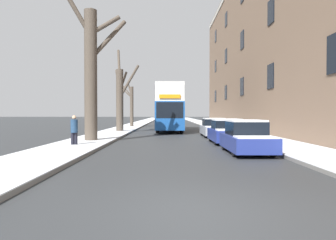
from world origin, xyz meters
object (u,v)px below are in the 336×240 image
object	(u,v)px
double_decker_bus	(169,106)
parked_car_1	(226,132)
bare_tree_left_0	(91,67)
pedestrian_left_sidewalk	(74,130)
bare_tree_left_2	(130,103)
bare_tree_left_1	(120,96)
oncoming_van	(166,117)
parked_car_0	(246,138)
parked_car_2	(213,128)

from	to	relation	value
double_decker_bus	parked_car_1	size ratio (longest dim) A/B	2.68
double_decker_bus	bare_tree_left_0	bearing A→B (deg)	-111.00
pedestrian_left_sidewalk	bare_tree_left_2	bearing A→B (deg)	80.19
bare_tree_left_0	parked_car_1	world-z (taller)	bare_tree_left_0
bare_tree_left_1	oncoming_van	xyz separation A→B (m)	(4.13, 16.35, -2.08)
bare_tree_left_1	parked_car_0	size ratio (longest dim) A/B	1.93
double_decker_bus	parked_car_1	distance (m)	13.38
bare_tree_left_1	pedestrian_left_sidewalk	world-z (taller)	bare_tree_left_1
double_decker_bus	bare_tree_left_1	bearing A→B (deg)	-155.16
bare_tree_left_2	parked_car_1	size ratio (longest dim) A/B	1.47
parked_car_1	bare_tree_left_2	bearing A→B (deg)	110.58
bare_tree_left_0	pedestrian_left_sidewalk	size ratio (longest dim) A/B	5.54
bare_tree_left_2	parked_car_2	size ratio (longest dim) A/B	1.34
bare_tree_left_2	double_decker_bus	world-z (taller)	bare_tree_left_2
bare_tree_left_1	double_decker_bus	size ratio (longest dim) A/B	0.74
bare_tree_left_2	oncoming_van	distance (m)	7.24
double_decker_bus	bare_tree_left_2	bearing A→B (deg)	118.64
bare_tree_left_0	parked_car_0	size ratio (longest dim) A/B	2.27
parked_car_0	parked_car_1	distance (m)	4.83
bare_tree_left_0	double_decker_bus	distance (m)	13.42
bare_tree_left_0	parked_car_1	xyz separation A→B (m)	(8.08, -0.45, -3.86)
bare_tree_left_1	parked_car_1	bearing A→B (deg)	-53.85
double_decker_bus	oncoming_van	distance (m)	14.32
bare_tree_left_0	oncoming_van	world-z (taller)	bare_tree_left_0
bare_tree_left_1	parked_car_0	xyz separation A→B (m)	(7.84, -15.57, -2.68)
bare_tree_left_2	parked_car_0	world-z (taller)	bare_tree_left_2
bare_tree_left_1	parked_car_0	bearing A→B (deg)	-63.25
parked_car_0	parked_car_2	bearing A→B (deg)	90.00
double_decker_bus	parked_car_0	bearing A→B (deg)	-79.34
bare_tree_left_2	double_decker_bus	bearing A→B (deg)	-61.36
bare_tree_left_0	double_decker_bus	size ratio (longest dim) A/B	0.87
oncoming_van	pedestrian_left_sidewalk	bearing A→B (deg)	-98.79
bare_tree_left_1	parked_car_2	xyz separation A→B (m)	(7.84, -5.17, -2.70)
bare_tree_left_2	parked_car_1	bearing A→B (deg)	-69.42
parked_car_2	pedestrian_left_sidewalk	size ratio (longest dim) A/B	2.61
parked_car_1	pedestrian_left_sidewalk	size ratio (longest dim) A/B	2.39
bare_tree_left_1	oncoming_van	distance (m)	16.99
bare_tree_left_0	bare_tree_left_2	distance (m)	21.20
pedestrian_left_sidewalk	parked_car_1	bearing A→B (deg)	7.31
bare_tree_left_2	parked_car_0	distance (m)	27.74
double_decker_bus	parked_car_1	bearing A→B (deg)	-75.48
double_decker_bus	parked_car_2	size ratio (longest dim) A/B	2.44
bare_tree_left_1	parked_car_1	distance (m)	13.57
bare_tree_left_0	bare_tree_left_2	size ratio (longest dim) A/B	1.58
parked_car_1	bare_tree_left_0	bearing A→B (deg)	176.81
bare_tree_left_2	parked_car_0	size ratio (longest dim) A/B	1.43
bare_tree_left_1	double_decker_bus	bearing A→B (deg)	24.84
bare_tree_left_1	parked_car_1	size ratio (longest dim) A/B	1.97
double_decker_bus	oncoming_van	xyz separation A→B (m)	(-0.39, 14.26, -1.21)
bare_tree_left_0	double_decker_bus	world-z (taller)	bare_tree_left_0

